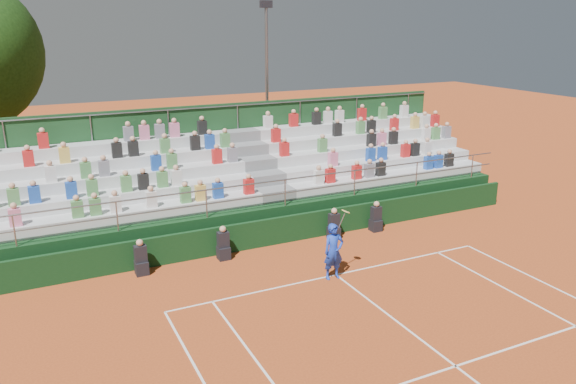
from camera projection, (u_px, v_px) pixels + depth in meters
name	position (u px, v px, depth m)	size (l,w,h in m)	color
ground	(336.00, 275.00, 17.82)	(90.00, 90.00, 0.00)	#AF481D
courtside_wall	(292.00, 228.00, 20.43)	(20.00, 0.15, 1.00)	black
line_officials	(275.00, 237.00, 19.69)	(9.31, 0.40, 1.19)	black
grandstand	(257.00, 190.00, 23.05)	(20.00, 5.20, 4.40)	black
tennis_player	(334.00, 251.00, 17.35)	(0.87, 0.46, 2.22)	#193ABB
floodlight_mast	(267.00, 76.00, 28.58)	(0.60, 0.25, 8.71)	gray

